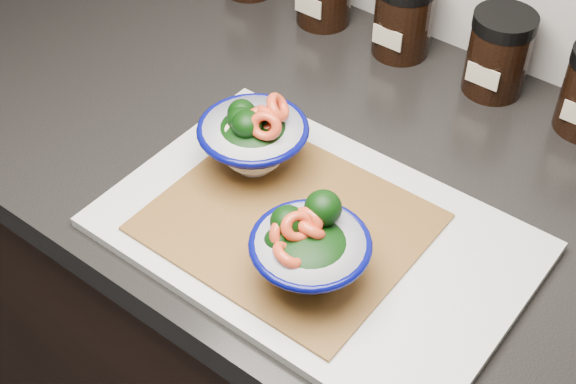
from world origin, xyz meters
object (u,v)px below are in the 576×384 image
Objects in this scene: bowl_right at (309,251)px; spice_jar_d at (498,53)px; bowl_left at (253,138)px; spice_jar_c at (403,17)px; cutting_board at (315,234)px.

bowl_right is 1.08× the size of spice_jar_d.
bowl_right is at bearing -33.02° from bowl_left.
spice_jar_c reaches higher than bowl_right.
cutting_board is 3.68× the size of bowl_right.
spice_jar_d is (0.14, 0.32, 0.00)m from bowl_left.
spice_jar_d reaches higher than cutting_board.
spice_jar_c is (-0.15, 0.42, 0.00)m from bowl_right.
spice_jar_d is at bearing 0.00° from spice_jar_c.
cutting_board is at bearing -18.33° from bowl_left.
cutting_board is 0.13m from bowl_left.
spice_jar_c is at bearing 89.92° from bowl_left.
spice_jar_d is (0.03, 0.36, 0.05)m from cutting_board.
spice_jar_c is (-0.12, 0.36, 0.05)m from cutting_board.
spice_jar_c and spice_jar_d have the same top height.
bowl_right is at bearing -89.05° from spice_jar_d.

